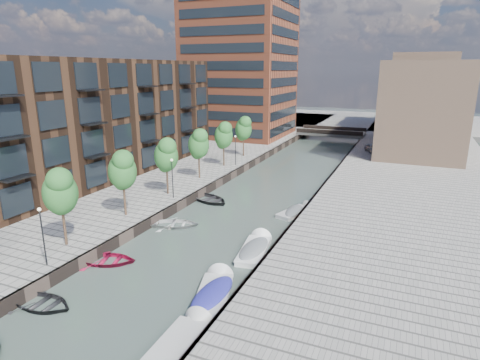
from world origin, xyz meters
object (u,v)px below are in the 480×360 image
Objects in this scene: car at (372,148)px; sloop_1 at (42,306)px; sloop_4 at (210,201)px; sloop_2 at (107,263)px; bridge at (331,133)px; tree_4 at (199,143)px; motorboat_2 at (180,346)px; tree_1 at (60,190)px; motorboat_4 at (296,211)px; tree_5 at (224,135)px; tree_6 at (243,128)px; tree_3 at (166,154)px; motorboat_3 at (214,293)px; sloop_3 at (176,226)px; motorboat_1 at (255,249)px; tree_2 at (122,169)px.

sloop_1 is at bearing -129.89° from car.
sloop_2 is at bearing -159.05° from sloop_4.
bridge is at bearing 96.83° from car.
tree_4 is 30.27m from motorboat_2.
motorboat_4 is (13.59, 16.14, -5.12)m from tree_1.
tree_5 reaches higher than sloop_2.
tree_6 is at bearing 108.22° from motorboat_2.
tree_3 is 21.00m from tree_6.
sloop_1 is at bearing -82.02° from tree_4.
tree_6 is 38.18m from motorboat_3.
tree_4 is (0.00, 21.00, 0.00)m from tree_1.
tree_1 is 1.24× the size of motorboat_4.
tree_4 is 1.01× the size of motorboat_3.
sloop_2 is at bearing -132.16° from car.
sloop_3 is 0.90× the size of motorboat_4.
motorboat_1 is 12.16m from motorboat_2.
tree_6 is 1.04× the size of motorboat_2.
tree_2 is 1.04× the size of motorboat_2.
motorboat_2 is at bearing -22.91° from tree_1.
sloop_3 is (4.33, -12.52, -5.31)m from tree_4.
tree_2 is 19.14m from motorboat_2.
tree_3 is 8.80m from sloop_3.
sloop_2 is 8.16m from sloop_3.
tree_3 reaches higher than motorboat_2.
tree_6 reaches higher than motorboat_2.
tree_6 is (0.00, 28.00, 0.00)m from tree_2.
bridge is 66.84m from motorboat_2.
sloop_3 reaches higher than sloop_1.
motorboat_1 is at bearing -48.34° from tree_4.
sloop_4 is 13.06m from motorboat_1.
motorboat_3 reaches higher than sloop_4.
sloop_3 is at bearing -77.49° from tree_5.
sloop_2 reaches higher than sloop_3.
sloop_1 is 14.20m from sloop_3.
sloop_3 is at bearing -4.71° from sloop_1.
sloop_4 is at bearing 26.95° from tree_3.
tree_1 is 1.56× the size of car.
motorboat_2 is (13.38, -19.65, -5.20)m from tree_3.
tree_3 reaches higher than motorboat_4.
motorboat_3 is (9.37, -0.95, 0.23)m from sloop_2.
bridge is 54.81m from tree_2.
tree_4 is 1.42× the size of sloop_1.
tree_5 is 34.33m from sloop_1.
tree_5 reaches higher than sloop_4.
motorboat_1 is (12.90, -28.50, -5.09)m from tree_6.
tree_6 is 27.39m from sloop_3.
sloop_4 is 0.85× the size of motorboat_3.
sloop_3 is at bearing 62.93° from tree_1.
sloop_4 reaches higher than sloop_3.
motorboat_1 is 1.48× the size of car.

